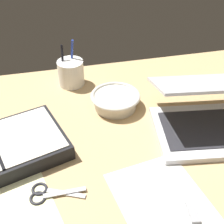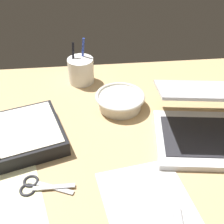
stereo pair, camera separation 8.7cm
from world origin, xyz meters
The scene contains 8 objects.
desk_top centered at (0.00, 0.00, 1.00)cm, with size 140.00×100.00×2.00cm, color tan.
laptop centered at (26.58, 5.27, 7.04)cm, with size 36.85×34.03×17.04cm.
bowl centered at (1.74, 21.47, 4.73)cm, with size 15.83×15.83×4.86cm.
pen_cup centered at (-10.17, 38.49, 6.56)cm, with size 9.07×9.07×15.77cm.
scissors centered at (-22.43, -8.30, 2.34)cm, with size 13.29×7.11×0.80cm.
paper_sheet_front centered at (3.96, -17.36, 2.08)cm, with size 19.87×26.69×0.16cm, color white.
paper_sheet_beside_planner centered at (-29.18, -10.84, 2.08)cm, with size 16.60×22.90×0.16cm, color #F4EFB2.
usb_drive centered at (9.19, -20.51, 2.50)cm, with size 2.76×7.35×1.00cm.
Camera 2 is at (-9.03, -58.28, 62.41)cm, focal length 50.00 mm.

